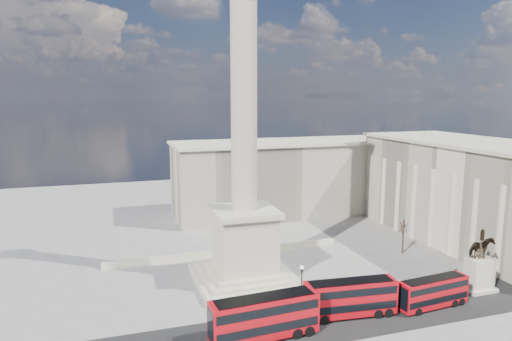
{
  "coord_description": "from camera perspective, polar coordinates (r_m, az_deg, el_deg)",
  "views": [
    {
      "loc": [
        -17.61,
        -55.42,
        26.63
      ],
      "look_at": [
        0.59,
        1.41,
        16.84
      ],
      "focal_mm": 32.0,
      "sensor_mm": 36.0,
      "label": 1
    }
  ],
  "objects": [
    {
      "name": "asphalt_road",
      "position": [
        57.3,
        8.13,
        -18.47
      ],
      "size": [
        120.0,
        9.0,
        0.01
      ],
      "primitive_type": "cube",
      "color": "black",
      "rests_on": "ground"
    },
    {
      "name": "red_bus_a",
      "position": [
        52.65,
        1.14,
        -17.83
      ],
      "size": [
        12.41,
        3.55,
        4.97
      ],
      "rotation": [
        0.0,
        0.0,
        0.06
      ],
      "color": "#AF0911",
      "rests_on": "ground"
    },
    {
      "name": "pedestrian_crossing",
      "position": [
        62.31,
        9.98,
        -15.3
      ],
      "size": [
        0.73,
        1.04,
        1.65
      ],
      "primitive_type": "imported",
      "rotation": [
        0.0,
        0.0,
        1.95
      ],
      "color": "black",
      "rests_on": "ground"
    },
    {
      "name": "bare_tree_mid",
      "position": [
        81.78,
        17.98,
        -6.58
      ],
      "size": [
        1.63,
        1.63,
        6.18
      ],
      "rotation": [
        0.0,
        0.0,
        0.36
      ],
      "color": "#332319",
      "rests_on": "ground"
    },
    {
      "name": "balustrade_wall",
      "position": [
        78.04,
        -3.74,
        -10.22
      ],
      "size": [
        40.0,
        0.6,
        1.1
      ],
      "primitive_type": "cube",
      "color": "beige",
      "rests_on": "ground"
    },
    {
      "name": "red_bus_b",
      "position": [
        58.58,
        11.77,
        -15.31
      ],
      "size": [
        11.53,
        3.66,
        4.6
      ],
      "rotation": [
        0.0,
        0.0,
        -0.1
      ],
      "color": "#AF0911",
      "rests_on": "ground"
    },
    {
      "name": "victorian_lamp",
      "position": [
        58.45,
        5.74,
        -14.0
      ],
      "size": [
        0.52,
        0.52,
        6.01
      ],
      "rotation": [
        0.0,
        0.0,
        0.11
      ],
      "color": "black",
      "rests_on": "ground"
    },
    {
      "name": "bare_tree_near",
      "position": [
        70.22,
        26.24,
        -8.96
      ],
      "size": [
        1.67,
        1.67,
        7.31
      ],
      "rotation": [
        0.0,
        0.0,
        0.23
      ],
      "color": "#332319",
      "rests_on": "ground"
    },
    {
      "name": "building_northeast",
      "position": [
        104.18,
        3.7,
        -0.82
      ],
      "size": [
        51.0,
        17.0,
        16.6
      ],
      "color": "beige",
      "rests_on": "ground"
    },
    {
      "name": "bare_tree_far",
      "position": [
        95.65,
        20.16,
        -3.6
      ],
      "size": [
        1.92,
        1.92,
        7.85
      ],
      "rotation": [
        0.0,
        0.0,
        -0.25
      ],
      "color": "#332319",
      "rests_on": "ground"
    },
    {
      "name": "ground",
      "position": [
        63.96,
        -0.12,
        -15.29
      ],
      "size": [
        180.0,
        180.0,
        0.0
      ],
      "primitive_type": "plane",
      "color": "gray",
      "rests_on": "ground"
    },
    {
      "name": "equestrian_statue",
      "position": [
        71.15,
        26.16,
        -11.01
      ],
      "size": [
        4.24,
        3.18,
        8.78
      ],
      "color": "beige",
      "rests_on": "ground"
    },
    {
      "name": "pedestrian_walking",
      "position": [
        69.72,
        22.04,
        -13.17
      ],
      "size": [
        0.59,
        0.42,
        1.54
      ],
      "primitive_type": "imported",
      "rotation": [
        0.0,
        0.0,
        -0.09
      ],
      "color": "black",
      "rests_on": "ground"
    },
    {
      "name": "red_bus_c",
      "position": [
        63.83,
        21.29,
        -13.98
      ],
      "size": [
        9.86,
        3.13,
        3.93
      ],
      "rotation": [
        0.0,
        0.0,
        0.09
      ],
      "color": "#AF0911",
      "rests_on": "ground"
    },
    {
      "name": "building_east",
      "position": [
        92.19,
        25.51,
        -2.42
      ],
      "size": [
        19.0,
        46.0,
        18.6
      ],
      "color": "beige",
      "rests_on": "ground"
    },
    {
      "name": "pedestrian_standing",
      "position": [
        73.88,
        23.65,
        -11.86
      ],
      "size": [
        0.91,
        0.71,
        1.85
      ],
      "primitive_type": "imported",
      "rotation": [
        0.0,
        0.0,
        3.13
      ],
      "color": "black",
      "rests_on": "ground"
    },
    {
      "name": "nelsons_column",
      "position": [
        64.41,
        -1.47,
        -2.98
      ],
      "size": [
        14.0,
        14.0,
        49.85
      ],
      "color": "beige",
      "rests_on": "ground"
    }
  ]
}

